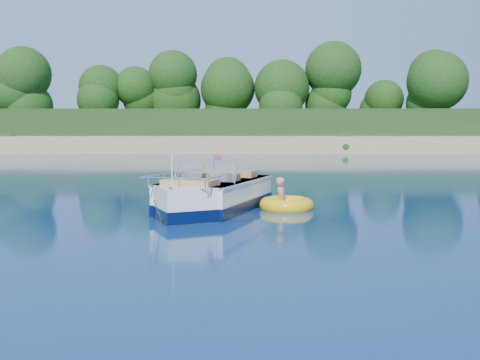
# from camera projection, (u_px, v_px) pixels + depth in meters

# --- Properties ---
(ground) EXTENTS (160.00, 160.00, 0.00)m
(ground) POSITION_uv_depth(u_px,v_px,m) (211.00, 226.00, 12.17)
(ground) COLOR #0B1D4F
(ground) RESTS_ON ground
(shoreline) EXTENTS (170.00, 59.00, 6.00)m
(shoreline) POSITION_uv_depth(u_px,v_px,m) (240.00, 137.00, 75.54)
(shoreline) COLOR tan
(shoreline) RESTS_ON ground
(treeline) EXTENTS (150.00, 7.12, 8.19)m
(treeline) POSITION_uv_depth(u_px,v_px,m) (238.00, 94.00, 52.45)
(treeline) COLOR black
(treeline) RESTS_ON ground
(motorboat) EXTENTS (3.21, 5.37, 1.87)m
(motorboat) POSITION_uv_depth(u_px,v_px,m) (210.00, 198.00, 14.32)
(motorboat) COLOR white
(motorboat) RESTS_ON ground
(tow_tube) EXTENTS (1.99, 1.99, 0.40)m
(tow_tube) POSITION_uv_depth(u_px,v_px,m) (286.00, 205.00, 14.82)
(tow_tube) COLOR yellow
(tow_tube) RESTS_ON ground
(boy) EXTENTS (0.33, 0.74, 1.45)m
(boy) POSITION_uv_depth(u_px,v_px,m) (281.00, 208.00, 14.91)
(boy) COLOR tan
(boy) RESTS_ON ground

